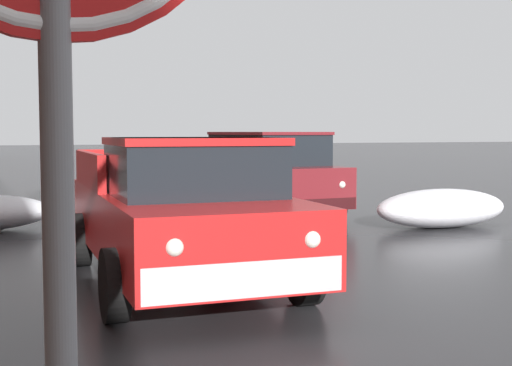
% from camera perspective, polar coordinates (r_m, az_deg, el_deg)
% --- Properties ---
extents(snow_bank_near_corner_right, '(2.62, 1.24, 0.70)m').
position_cam_1_polar(snow_bank_near_corner_right, '(19.91, 1.76, -0.06)').
color(snow_bank_near_corner_right, white).
rests_on(snow_bank_near_corner_right, ground).
extents(snow_bank_far_right_pile, '(2.78, 1.37, 0.73)m').
position_cam_1_polar(snow_bank_far_right_pile, '(13.77, 14.89, -2.02)').
color(snow_bank_far_right_pile, white).
rests_on(snow_bank_far_right_pile, ground).
extents(pickup_truck_red_approaching_near_lane, '(2.39, 5.14, 1.76)m').
position_cam_1_polar(pickup_truck_red_approaching_near_lane, '(8.30, -6.22, -2.32)').
color(pickup_truck_red_approaching_near_lane, red).
rests_on(pickup_truck_red_approaching_near_lane, ground).
extents(suv_maroon_parked_kerbside_close, '(2.06, 4.40, 1.82)m').
position_cam_1_polar(suv_maroon_parked_kerbside_close, '(14.95, 0.89, 1.01)').
color(suv_maroon_parked_kerbside_close, maroon).
rests_on(suv_maroon_parked_kerbside_close, ground).
extents(sedan_white_parked_kerbside_mid, '(2.29, 4.56, 1.42)m').
position_cam_1_polar(sedan_white_parked_kerbside_mid, '(22.17, -7.33, 1.42)').
color(sedan_white_parked_kerbside_mid, silver).
rests_on(sedan_white_parked_kerbside_mid, ground).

